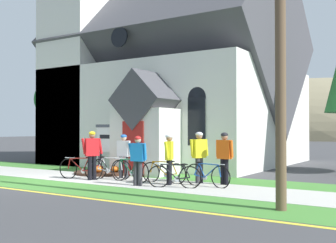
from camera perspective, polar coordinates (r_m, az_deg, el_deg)
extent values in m
plane|color=#3D3D3F|center=(17.85, -6.38, -6.80)|extent=(140.00, 140.00, 0.00)
cube|color=#B7B5AD|center=(16.56, -13.46, -7.22)|extent=(32.00, 2.46, 0.01)
cube|color=#427F33|center=(15.15, -19.53, -7.78)|extent=(32.00, 1.91, 0.01)
cube|color=#427F33|center=(18.10, -8.48, -6.70)|extent=(24.00, 1.83, 0.01)
cube|color=silver|center=(22.85, 1.56, 0.57)|extent=(11.19, 10.16, 4.86)
cube|color=#424247|center=(23.28, 1.56, 10.18)|extent=(11.69, 10.34, 10.34)
cube|color=silver|center=(22.93, -11.86, 9.07)|extent=(3.16, 3.16, 11.61)
cube|color=silver|center=(16.84, -3.06, -2.72)|extent=(2.40, 1.60, 2.60)
cube|color=#424247|center=(16.87, -3.06, 2.89)|extent=(2.40, 1.80, 2.40)
cube|color=maroon|center=(16.19, -4.78, -3.68)|extent=(1.00, 0.06, 2.10)
cube|color=black|center=(16.45, 3.89, 0.02)|extent=(0.76, 0.06, 1.90)
cone|color=black|center=(16.50, 3.89, 3.32)|extent=(0.80, 0.06, 0.80)
cylinder|color=black|center=(19.11, -6.64, 11.31)|extent=(0.90, 0.06, 0.90)
cube|color=#474C56|center=(18.00, -9.22, -5.39)|extent=(0.12, 0.12, 0.85)
cube|color=#474C56|center=(17.04, -5.87, -5.65)|extent=(0.12, 0.12, 0.85)
cube|color=white|center=(17.46, -7.58, -2.46)|extent=(1.67, 0.16, 1.02)
cube|color=#474C56|center=(17.46, -7.58, -0.59)|extent=(1.79, 0.20, 0.12)
cube|color=black|center=(17.43, -7.69, -2.06)|extent=(1.34, 0.07, 0.16)
cylinder|color=#382319|center=(17.20, -8.62, -6.85)|extent=(2.41, 2.41, 0.10)
ellipsoid|color=orange|center=(16.81, -7.19, -6.41)|extent=(0.36, 0.36, 0.24)
ellipsoid|color=orange|center=(17.84, -6.68, -6.10)|extent=(0.36, 0.36, 0.24)
ellipsoid|color=red|center=(17.39, -9.37, -6.22)|extent=(0.36, 0.36, 0.24)
ellipsoid|color=orange|center=(16.74, -9.45, -6.43)|extent=(0.36, 0.36, 0.24)
torus|color=black|center=(14.19, -3.77, -6.89)|extent=(0.74, 0.08, 0.74)
torus|color=black|center=(14.85, -6.67, -6.62)|extent=(0.74, 0.08, 0.74)
cylinder|color=#19723F|center=(14.60, -5.71, -6.05)|extent=(0.54, 0.07, 0.47)
cylinder|color=#19723F|center=(14.51, -5.39, -5.12)|extent=(0.73, 0.08, 0.07)
cylinder|color=#19723F|center=(14.36, -4.64, -6.06)|extent=(0.25, 0.05, 0.50)
cylinder|color=#19723F|center=(14.32, -4.37, -6.94)|extent=(0.40, 0.06, 0.09)
cylinder|color=#19723F|center=(14.23, -4.04, -6.00)|extent=(0.21, 0.05, 0.44)
cylinder|color=#19723F|center=(14.80, -6.56, -5.87)|extent=(0.12, 0.04, 0.40)
ellipsoid|color=black|center=(14.27, -4.31, -5.00)|extent=(0.24, 0.10, 0.05)
cylinder|color=silver|center=(14.76, -6.44, -5.05)|extent=(0.44, 0.06, 0.03)
cylinder|color=silver|center=(14.45, -4.96, -6.99)|extent=(0.18, 0.03, 0.18)
torus|color=black|center=(15.55, -9.47, -6.38)|extent=(0.72, 0.18, 0.73)
torus|color=black|center=(15.07, -6.25, -6.56)|extent=(0.72, 0.18, 0.73)
cylinder|color=#B7B7BC|center=(15.21, -7.37, -5.83)|extent=(0.53, 0.14, 0.48)
cylinder|color=#B7B7BC|center=(15.25, -7.72, -4.94)|extent=(0.72, 0.18, 0.05)
cylinder|color=#B7B7BC|center=(15.39, -8.56, -5.76)|extent=(0.25, 0.09, 0.48)
cylinder|color=#B7B7BC|center=(15.45, -8.84, -6.51)|extent=(0.40, 0.12, 0.09)
cylinder|color=#B7B7BC|center=(15.49, -9.19, -5.63)|extent=(0.21, 0.08, 0.43)
cylinder|color=#B7B7BC|center=(15.07, -6.38, -5.78)|extent=(0.12, 0.06, 0.41)
ellipsoid|color=black|center=(15.42, -8.90, -4.76)|extent=(0.25, 0.13, 0.05)
cylinder|color=silver|center=(15.07, -6.51, -4.93)|extent=(0.44, 0.12, 0.03)
cylinder|color=silver|center=(15.36, -8.21, -6.64)|extent=(0.18, 0.06, 0.18)
torus|color=black|center=(12.84, 2.99, -7.60)|extent=(0.67, 0.27, 0.70)
torus|color=black|center=(13.05, -1.30, -7.50)|extent=(0.67, 0.27, 0.70)
cylinder|color=black|center=(12.95, 0.15, -6.80)|extent=(0.51, 0.22, 0.46)
cylinder|color=black|center=(12.91, 0.62, -5.89)|extent=(0.70, 0.28, 0.05)
cylinder|color=black|center=(12.88, 1.73, -6.87)|extent=(0.25, 0.12, 0.43)
cylinder|color=black|center=(12.88, 2.12, -7.69)|extent=(0.39, 0.17, 0.09)
cylinder|color=black|center=(12.84, 2.60, -6.78)|extent=(0.21, 0.11, 0.38)
cylinder|color=black|center=(13.02, -1.13, -6.66)|extent=(0.12, 0.07, 0.39)
ellipsoid|color=black|center=(12.83, 2.21, -5.82)|extent=(0.25, 0.16, 0.05)
cylinder|color=silver|center=(12.99, -0.96, -5.74)|extent=(0.42, 0.18, 0.03)
cylinder|color=silver|center=(12.92, 1.26, -7.78)|extent=(0.18, 0.08, 0.18)
torus|color=black|center=(15.18, -10.10, -6.48)|extent=(0.74, 0.19, 0.75)
torus|color=black|center=(15.75, -13.39, -6.26)|extent=(0.74, 0.19, 0.75)
cylinder|color=#A51E19|center=(15.54, -12.30, -5.74)|extent=(0.57, 0.15, 0.46)
cylinder|color=#A51E19|center=(15.45, -11.93, -4.90)|extent=(0.77, 0.20, 0.07)
cylinder|color=#A51E19|center=(15.32, -11.08, -5.75)|extent=(0.27, 0.09, 0.48)
cylinder|color=#A51E19|center=(15.29, -10.78, -6.53)|extent=(0.42, 0.12, 0.09)
cylinder|color=#A51E19|center=(15.21, -10.40, -5.68)|extent=(0.22, 0.08, 0.43)
cylinder|color=#A51E19|center=(15.71, -13.26, -5.58)|extent=(0.12, 0.06, 0.39)
ellipsoid|color=black|center=(15.24, -10.70, -4.78)|extent=(0.25, 0.13, 0.05)
cylinder|color=silver|center=(15.67, -13.13, -4.82)|extent=(0.44, 0.12, 0.03)
cylinder|color=silver|center=(15.41, -11.44, -6.59)|extent=(0.18, 0.06, 0.18)
torus|color=black|center=(13.87, 1.19, -7.11)|extent=(0.70, 0.07, 0.70)
torus|color=black|center=(14.38, -2.35, -6.89)|extent=(0.70, 0.07, 0.70)
cylinder|color=orange|center=(14.19, -1.18, -6.31)|extent=(0.55, 0.06, 0.45)
cylinder|color=orange|center=(14.11, -0.79, -5.48)|extent=(0.75, 0.07, 0.04)
cylinder|color=orange|center=(14.00, 0.14, -6.39)|extent=(0.26, 0.05, 0.44)
cylinder|color=orange|center=(13.97, 0.46, -7.17)|extent=(0.41, 0.06, 0.09)
cylinder|color=orange|center=(13.89, 0.86, -6.33)|extent=(0.22, 0.05, 0.39)
cylinder|color=orange|center=(14.34, -2.22, -6.15)|extent=(0.12, 0.04, 0.38)
ellipsoid|color=black|center=(13.92, 0.54, -5.43)|extent=(0.24, 0.09, 0.05)
cylinder|color=silver|center=(14.30, -2.08, -5.33)|extent=(0.44, 0.05, 0.03)
cylinder|color=silver|center=(14.07, -0.26, -7.23)|extent=(0.18, 0.03, 0.18)
torus|color=black|center=(13.58, 3.62, -7.22)|extent=(0.71, 0.14, 0.71)
torus|color=black|center=(12.99, 7.16, -7.50)|extent=(0.71, 0.14, 0.71)
cylinder|color=#194CA5|center=(13.17, 5.92, -6.72)|extent=(0.55, 0.12, 0.45)
cylinder|color=#194CA5|center=(13.21, 5.52, -5.77)|extent=(0.74, 0.15, 0.05)
cylinder|color=#194CA5|center=(13.39, 4.61, -6.60)|extent=(0.26, 0.07, 0.44)
cylinder|color=#194CA5|center=(13.46, 4.30, -7.38)|extent=(0.41, 0.10, 0.09)
cylinder|color=#194CA5|center=(13.51, 3.92, -6.45)|extent=(0.22, 0.07, 0.39)
cylinder|color=#194CA5|center=(12.99, 7.01, -6.68)|extent=(0.12, 0.05, 0.37)
ellipsoid|color=black|center=(13.43, 4.23, -5.54)|extent=(0.25, 0.11, 0.05)
cylinder|color=silver|center=(13.00, 6.86, -5.78)|extent=(0.44, 0.09, 0.03)
cylinder|color=silver|center=(13.35, 4.99, -7.55)|extent=(0.18, 0.05, 0.18)
cylinder|color=#2D2D33|center=(15.45, -5.68, -6.23)|extent=(0.15, 0.15, 0.79)
cylinder|color=#2D2D33|center=(15.57, -6.38, -6.19)|extent=(0.15, 0.15, 0.79)
cube|color=silver|center=(15.46, -6.03, -3.68)|extent=(0.47, 0.26, 0.58)
sphere|color=tan|center=(15.45, -6.03, -2.22)|extent=(0.21, 0.21, 0.21)
ellipsoid|color=#1E59B2|center=(15.44, -6.03, -2.01)|extent=(0.25, 0.28, 0.14)
cylinder|color=silver|center=(15.28, -5.23, -3.60)|extent=(0.09, 0.16, 0.53)
cylinder|color=silver|center=(15.64, -6.80, -3.54)|extent=(0.09, 0.11, 0.53)
cylinder|color=#2D2D33|center=(13.99, 4.04, -6.68)|extent=(0.15, 0.15, 0.84)
cylinder|color=#2D2D33|center=(14.09, 4.48, -6.64)|extent=(0.15, 0.15, 0.84)
cube|color=yellow|center=(13.99, 4.26, -3.69)|extent=(0.35, 0.51, 0.62)
sphere|color=#936B51|center=(13.97, 4.25, -1.98)|extent=(0.22, 0.22, 0.22)
ellipsoid|color=silver|center=(13.97, 4.25, -1.73)|extent=(0.33, 0.31, 0.15)
cylinder|color=yellow|center=(13.83, 3.25, -3.59)|extent=(0.09, 0.17, 0.56)
cylinder|color=yellow|center=(14.15, 5.24, -3.53)|extent=(0.09, 0.16, 0.56)
cylinder|color=black|center=(13.72, 7.91, -6.80)|extent=(0.15, 0.15, 0.84)
cylinder|color=black|center=(13.79, 7.43, -6.78)|extent=(0.15, 0.15, 0.84)
cube|color=#E55914|center=(13.70, 7.66, -3.78)|extent=(0.49, 0.24, 0.61)
sphere|color=#936B51|center=(13.69, 7.66, -2.05)|extent=(0.22, 0.22, 0.22)
ellipsoid|color=black|center=(13.69, 7.66, -1.80)|extent=(0.25, 0.29, 0.15)
cylinder|color=#E55914|center=(13.53, 8.63, -3.68)|extent=(0.09, 0.16, 0.56)
cylinder|color=#E55914|center=(13.88, 6.72, -3.62)|extent=(0.09, 0.10, 0.55)
cylinder|color=black|center=(13.68, 0.22, -6.88)|extent=(0.15, 0.15, 0.81)
cylinder|color=black|center=(13.54, 0.12, -6.95)|extent=(0.15, 0.15, 0.81)
cube|color=yellow|center=(13.56, 0.17, -3.96)|extent=(0.36, 0.50, 0.59)
sphere|color=#936B51|center=(13.54, 0.17, -2.27)|extent=(0.21, 0.21, 0.21)
ellipsoid|color=silver|center=(13.54, 0.17, -2.02)|extent=(0.33, 0.30, 0.15)
cylinder|color=yellow|center=(13.82, 0.54, -3.78)|extent=(0.09, 0.13, 0.54)
cylinder|color=yellow|center=(13.29, -0.21, -3.89)|extent=(0.09, 0.20, 0.54)
cylinder|color=#2D2D33|center=(13.45, -4.42, -7.05)|extent=(0.15, 0.15, 0.78)
cylinder|color=#2D2D33|center=(13.38, -3.82, -7.08)|extent=(0.15, 0.15, 0.78)
cube|color=blue|center=(13.36, -4.11, -4.17)|extent=(0.47, 0.28, 0.57)
sphere|color=tan|center=(13.34, -4.11, -2.52)|extent=(0.20, 0.20, 0.20)
ellipsoid|color=red|center=(13.34, -4.11, -2.28)|extent=(0.26, 0.29, 0.14)
cylinder|color=blue|center=(13.52, -5.06, -4.01)|extent=(0.09, 0.22, 0.52)
cylinder|color=blue|center=(13.20, -3.14, -4.09)|extent=(0.09, 0.14, 0.52)
cylinder|color=black|center=(15.08, -10.56, -6.24)|extent=(0.15, 0.15, 0.85)
cylinder|color=black|center=(15.13, -9.97, -6.23)|extent=(0.15, 0.15, 0.85)
cube|color=red|center=(15.05, -10.26, -3.44)|extent=(0.41, 0.52, 0.62)
sphere|color=#936B51|center=(15.04, -10.25, -1.84)|extent=(0.22, 0.22, 0.22)
ellipsoid|color=gold|center=(15.04, -10.25, -1.61)|extent=(0.35, 0.34, 0.15)
cylinder|color=red|center=(15.00, -11.36, -3.33)|extent=(0.09, 0.20, 0.57)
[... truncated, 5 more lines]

